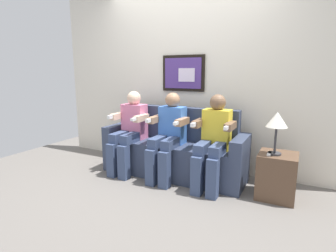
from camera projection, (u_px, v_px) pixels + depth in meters
The scene contains 9 objects.
ground_plane at pixel (163, 182), 3.38m from camera, with size 5.60×5.60×0.00m, color #66605B.
back_wall_assembly at pixel (188, 77), 3.79m from camera, with size 4.31×0.10×2.60m.
couch at pixel (174, 152), 3.60m from camera, with size 1.91×0.58×0.90m.
person_on_left at pixel (130, 129), 3.66m from camera, with size 0.46×0.56×1.11m.
person_in_middle at pixel (168, 133), 3.40m from camera, with size 0.46×0.56×1.11m.
person_on_right at pixel (213, 138), 3.13m from camera, with size 0.46×0.56×1.11m.
side_table_right at pixel (277, 176), 2.94m from camera, with size 0.40×0.40×0.50m.
table_lamp at pixel (277, 122), 2.80m from camera, with size 0.22×0.22×0.46m.
spare_remote_on_table at pixel (269, 154), 2.86m from camera, with size 0.04×0.13×0.02m, color white.
Camera 1 is at (1.50, -2.80, 1.36)m, focal length 28.70 mm.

